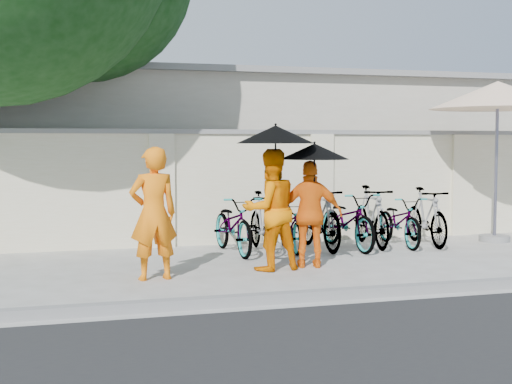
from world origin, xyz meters
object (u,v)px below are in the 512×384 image
object	(u,v)px
monk_right	(311,214)
patio_umbrella	(498,97)
monk_left	(153,214)
monk_center	(270,210)

from	to	relation	value
monk_right	patio_umbrella	size ratio (longest dim) A/B	0.53
monk_left	monk_center	xyz separation A→B (m)	(1.73, 0.25, -0.02)
monk_left	patio_umbrella	world-z (taller)	patio_umbrella
monk_left	patio_umbrella	size ratio (longest dim) A/B	0.60
monk_right	patio_umbrella	world-z (taller)	patio_umbrella
monk_left	patio_umbrella	distance (m)	7.15
monk_right	monk_center	bearing A→B (deg)	19.80
monk_center	monk_right	bearing A→B (deg)	174.72
patio_umbrella	monk_center	bearing A→B (deg)	-161.15
monk_center	patio_umbrella	world-z (taller)	patio_umbrella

